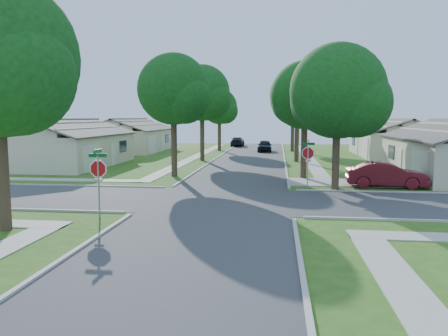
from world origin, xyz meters
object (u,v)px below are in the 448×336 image
object	(u,v)px
house_ne_far	(395,142)
tree_w_far	(220,108)
car_driveway	(386,175)
house_nw_near	(68,149)
tree_e_mid	(298,97)
house_nw_far	(130,139)
tree_e_near	(306,98)
tree_e_far	(293,104)
car_curb_east	(265,146)
stop_sign_ne	(308,155)
tree_w_mid	(203,96)
stop_sign_sw	(98,172)
car_curb_west	(238,142)
tree_w_near	(174,92)
tree_ne_corner	(339,96)

from	to	relation	value
house_ne_far	tree_w_far	bearing A→B (deg)	166.36
tree_w_far	car_driveway	size ratio (longest dim) A/B	1.67
tree_w_far	car_driveway	xyz separation A→B (m)	(14.19, -28.51, -4.72)
house_nw_near	car_driveway	distance (m)	27.25
tree_e_mid	house_nw_far	bearing A→B (deg)	152.09
tree_e_near	house_ne_far	distance (m)	23.30
tree_e_far	car_curb_east	size ratio (longest dim) A/B	2.00
stop_sign_ne	tree_w_far	xyz separation A→B (m)	(-9.35, 29.31, 3.48)
tree_e_far	tree_w_far	distance (m)	9.42
tree_w_mid	stop_sign_sw	bearing A→B (deg)	-90.13
tree_w_mid	car_curb_east	xyz separation A→B (m)	(5.84, 12.27, -5.75)
tree_e_mid	house_nw_near	world-z (taller)	tree_e_mid
tree_e_far	tree_w_far	world-z (taller)	tree_e_far
car_curb_west	tree_w_mid	bearing A→B (deg)	85.45
stop_sign_sw	tree_w_mid	xyz separation A→B (m)	(0.06, 25.71, 4.46)
tree_e_far	car_driveway	bearing A→B (deg)	-80.48
tree_w_near	tree_w_mid	distance (m)	12.01
stop_sign_ne	tree_w_mid	distance (m)	19.31
stop_sign_ne	tree_e_mid	xyz separation A→B (m)	(0.06, 16.31, 4.22)
stop_sign_sw	tree_e_mid	xyz separation A→B (m)	(9.46, 25.71, 4.22)
tree_w_mid	tree_w_far	world-z (taller)	tree_w_mid
tree_w_near	house_ne_far	distance (m)	29.10
tree_e_far	car_curb_west	size ratio (longest dim) A/B	1.85
tree_e_near	tree_w_mid	world-z (taller)	tree_w_mid
stop_sign_sw	tree_w_mid	world-z (taller)	tree_w_mid
house_ne_far	house_nw_near	xyz separation A→B (m)	(-31.98, -14.00, 0.00)
tree_e_mid	house_ne_far	xyz separation A→B (m)	(11.23, 7.99, -4.74)
stop_sign_sw	tree_w_near	distance (m)	14.30
stop_sign_ne	car_driveway	bearing A→B (deg)	9.39
tree_e_far	car_curb_west	bearing A→B (deg)	130.18
tree_e_far	car_driveway	size ratio (longest dim) A/B	1.82
house_ne_far	car_curb_west	distance (m)	24.02
tree_e_far	tree_w_mid	world-z (taller)	tree_w_mid
house_nw_near	car_curb_east	distance (m)	25.11
house_nw_near	car_driveway	world-z (taller)	house_nw_near
tree_e_mid	tree_e_far	world-z (taller)	tree_e_mid
stop_sign_sw	house_nw_far	distance (m)	38.40
stop_sign_sw	house_ne_far	xyz separation A→B (m)	(20.69, 33.70, -0.51)
tree_w_far	car_curb_east	bearing A→B (deg)	-7.08
tree_ne_corner	house_ne_far	size ratio (longest dim) A/B	0.64
tree_w_far	tree_ne_corner	size ratio (longest dim) A/B	0.93
car_curb_east	house_ne_far	bearing A→B (deg)	-16.60
car_curb_east	tree_ne_corner	bearing A→B (deg)	-80.39
tree_e_mid	car_curb_west	world-z (taller)	tree_e_mid
car_driveway	house_nw_far	bearing A→B (deg)	47.08
stop_sign_sw	house_nw_far	bearing A→B (deg)	107.10
stop_sign_sw	car_curb_east	xyz separation A→B (m)	(5.90, 37.98, -1.29)
tree_e_far	house_nw_near	distance (m)	28.49
stop_sign_ne	tree_w_far	bearing A→B (deg)	107.70
tree_w_near	tree_ne_corner	world-z (taller)	tree_w_near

